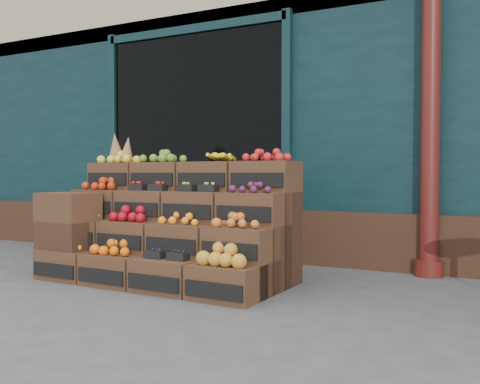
% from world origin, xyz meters
% --- Properties ---
extents(ground, '(60.00, 60.00, 0.00)m').
position_xyz_m(ground, '(0.00, 0.00, 0.00)').
color(ground, '#4B4B4E').
rests_on(ground, ground).
extents(shop_facade, '(12.00, 6.24, 4.80)m').
position_xyz_m(shop_facade, '(0.00, 5.11, 2.40)').
color(shop_facade, black).
rests_on(shop_facade, ground).
extents(crate_display, '(2.36, 1.21, 1.45)m').
position_xyz_m(crate_display, '(-0.97, 0.77, 0.45)').
color(crate_display, '#452B1B').
rests_on(crate_display, ground).
extents(spare_crates, '(0.58, 0.43, 0.83)m').
position_xyz_m(spare_crates, '(-1.91, 0.38, 0.41)').
color(spare_crates, '#452B1B').
rests_on(spare_crates, ground).
extents(shopkeeper, '(0.82, 0.69, 1.92)m').
position_xyz_m(shopkeeper, '(-1.91, 2.61, 0.96)').
color(shopkeeper, '#164F27').
rests_on(shopkeeper, ground).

